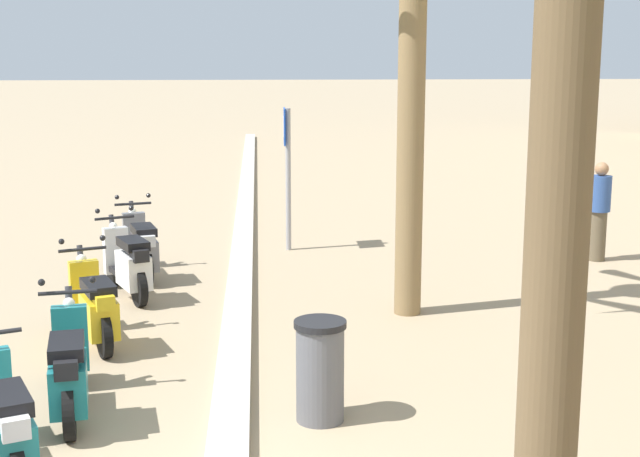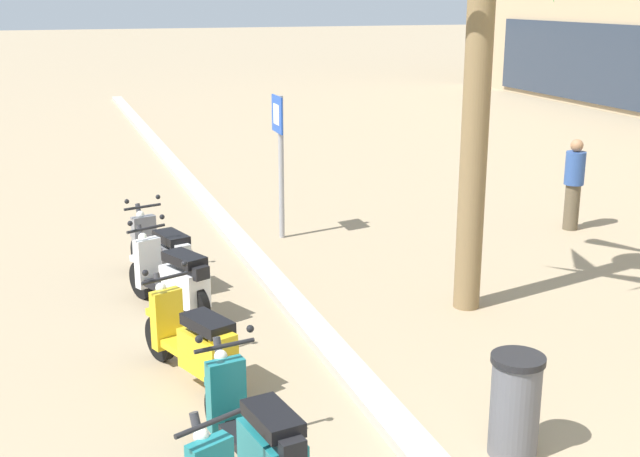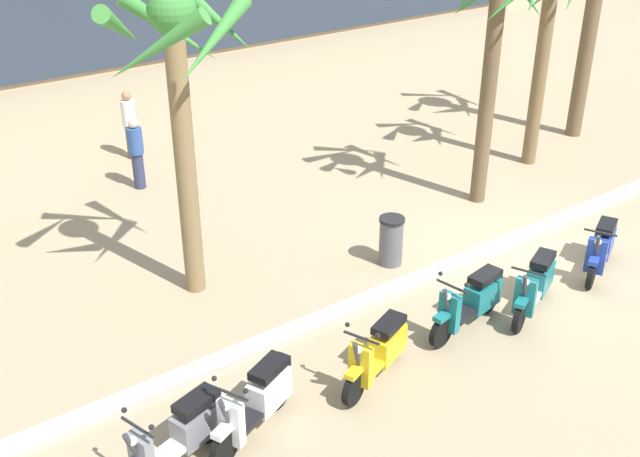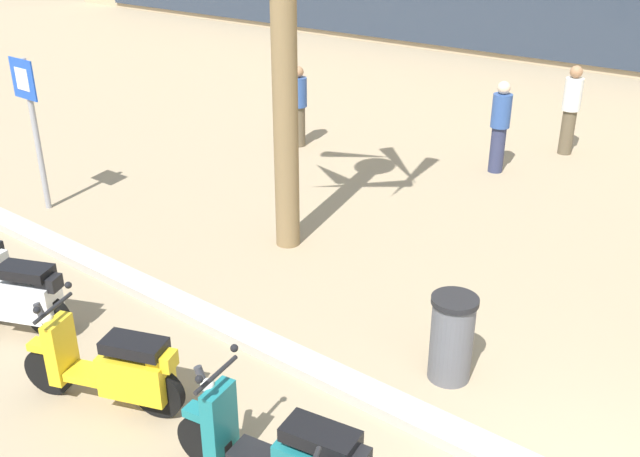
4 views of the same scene
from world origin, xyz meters
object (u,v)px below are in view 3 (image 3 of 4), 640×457
at_px(palm_tree_far_corner, 496,14).
at_px(pedestrian_by_palm_tree, 136,152).
at_px(scooter_grey_lead_nearest, 181,434).
at_px(palm_tree_mid_walkway, 549,8).
at_px(scooter_teal_far_back, 535,284).
at_px(scooter_blue_mid_centre, 601,247).
at_px(pedestrian_strolling_near_curb, 130,123).
at_px(scooter_teal_tail_end, 472,301).
at_px(scooter_white_last_in_row, 258,400).
at_px(litter_bin, 391,240).
at_px(palm_tree_near_sign, 178,73).
at_px(scooter_yellow_mid_front, 379,351).

xyz_separation_m(palm_tree_far_corner, pedestrian_by_palm_tree, (-5.73, 4.99, -3.16)).
xyz_separation_m(scooter_grey_lead_nearest, palm_tree_mid_walkway, (11.50, 4.06, 3.27)).
bearing_deg(scooter_teal_far_back, scooter_blue_mid_centre, 4.09).
relative_size(palm_tree_mid_walkway, palm_tree_far_corner, 0.95).
bearing_deg(pedestrian_strolling_near_curb, scooter_grey_lead_nearest, -110.48).
bearing_deg(scooter_teal_tail_end, pedestrian_strolling_near_curb, 98.43).
distance_m(palm_tree_mid_walkway, palm_tree_far_corner, 2.76).
height_order(scooter_teal_tail_end, palm_tree_far_corner, palm_tree_far_corner).
xyz_separation_m(scooter_white_last_in_row, palm_tree_far_corner, (7.74, 3.33, 3.57)).
bearing_deg(scooter_teal_tail_end, scooter_teal_far_back, -11.92).
relative_size(scooter_white_last_in_row, litter_bin, 1.76).
bearing_deg(scooter_grey_lead_nearest, palm_tree_mid_walkway, 19.46).
relative_size(scooter_teal_tail_end, pedestrian_by_palm_tree, 1.12).
relative_size(scooter_teal_far_back, palm_tree_near_sign, 0.33).
relative_size(scooter_yellow_mid_front, scooter_blue_mid_centre, 1.00).
distance_m(scooter_teal_tail_end, scooter_blue_mid_centre, 3.25).
bearing_deg(pedestrian_by_palm_tree, palm_tree_mid_walkway, -26.80).
bearing_deg(pedestrian_by_palm_tree, scooter_blue_mid_centre, -57.48).
bearing_deg(scooter_white_last_in_row, pedestrian_strolling_near_curb, 75.39).
distance_m(scooter_blue_mid_centre, palm_tree_near_sign, 8.18).
bearing_deg(litter_bin, palm_tree_far_corner, 16.40).
relative_size(scooter_blue_mid_centre, palm_tree_mid_walkway, 0.33).
bearing_deg(scooter_white_last_in_row, scooter_teal_far_back, -2.46).
relative_size(scooter_grey_lead_nearest, scooter_teal_far_back, 1.03).
bearing_deg(palm_tree_near_sign, scooter_blue_mid_centre, -30.78).
height_order(scooter_grey_lead_nearest, scooter_white_last_in_row, same).
xyz_separation_m(scooter_yellow_mid_front, palm_tree_mid_walkway, (8.34, 4.20, 3.28)).
bearing_deg(litter_bin, scooter_white_last_in_row, -151.90).
distance_m(scooter_white_last_in_row, scooter_teal_far_back, 5.37).
height_order(scooter_blue_mid_centre, palm_tree_far_corner, palm_tree_far_corner).
bearing_deg(scooter_white_last_in_row, litter_bin, 28.10).
distance_m(scooter_white_last_in_row, scooter_blue_mid_centre, 7.37).
relative_size(scooter_grey_lead_nearest, scooter_white_last_in_row, 1.07).
distance_m(palm_tree_far_corner, pedestrian_strolling_near_curb, 9.04).
bearing_deg(palm_tree_far_corner, scooter_yellow_mid_front, -149.02).
height_order(scooter_grey_lead_nearest, palm_tree_mid_walkway, palm_tree_mid_walkway).
height_order(pedestrian_by_palm_tree, litter_bin, pedestrian_by_palm_tree).
bearing_deg(scooter_blue_mid_centre, scooter_teal_tail_end, 177.91).
bearing_deg(palm_tree_far_corner, palm_tree_mid_walkway, 16.41).
relative_size(pedestrian_by_palm_tree, litter_bin, 1.75).
height_order(scooter_teal_tail_end, palm_tree_near_sign, palm_tree_near_sign).
relative_size(scooter_teal_tail_end, scooter_blue_mid_centre, 1.13).
xyz_separation_m(scooter_teal_tail_end, palm_tree_near_sign, (-3.11, 3.67, 3.45)).
distance_m(scooter_blue_mid_centre, litter_bin, 3.86).
distance_m(scooter_grey_lead_nearest, litter_bin, 5.95).
relative_size(scooter_grey_lead_nearest, pedestrian_strolling_near_curb, 1.04).
bearing_deg(scooter_white_last_in_row, scooter_teal_tail_end, 0.44).
bearing_deg(scooter_blue_mid_centre, palm_tree_near_sign, 149.22).
bearing_deg(palm_tree_far_corner, scooter_white_last_in_row, -156.76).
bearing_deg(scooter_grey_lead_nearest, scooter_white_last_in_row, -1.85).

